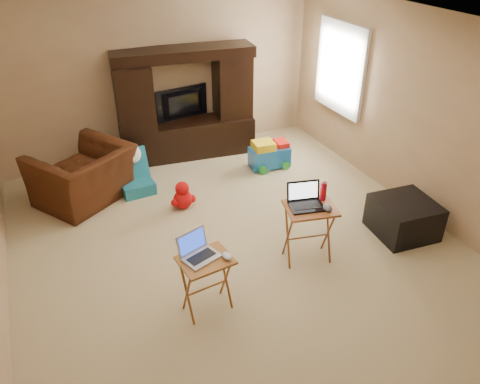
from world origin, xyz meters
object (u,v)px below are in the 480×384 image
child_rocker (135,173)px  water_bottle (323,191)px  tray_table_left (207,285)px  laptop_right (307,198)px  tray_table_right (308,234)px  laptop_left (201,248)px  ottoman (404,217)px  mouse_left (227,256)px  recliner (83,176)px  entertainment_center (186,104)px  television (184,104)px  push_toy (269,154)px  plush_toy (183,195)px  mouse_right (327,208)px

child_rocker → water_bottle: size_ratio=2.76×
tray_table_left → laptop_right: bearing=6.3°
tray_table_right → laptop_left: (-1.34, -0.24, 0.40)m
tray_table_left → tray_table_right: 1.34m
ottoman → mouse_left: bearing=-173.4°
tray_table_left → recliner: bearing=99.8°
water_bottle → entertainment_center: bearing=100.0°
tray_table_right → laptop_right: (-0.04, 0.02, 0.47)m
laptop_left → television: bearing=54.6°
tray_table_left → ottoman: bearing=-1.8°
push_toy → plush_toy: bearing=-156.0°
tray_table_left → mouse_right: 1.51m
laptop_left → plush_toy: bearing=58.4°
push_toy → television: bearing=138.5°
ottoman → laptop_left: size_ratio=2.08×
water_bottle → tray_table_left: bearing=-167.1°
tray_table_right → water_bottle: (0.20, 0.08, 0.45)m
ottoman → laptop_right: 1.50m
push_toy → mouse_right: 2.39m
ottoman → tray_table_right: size_ratio=0.98×
tray_table_left → television: bearing=67.7°
recliner → water_bottle: bearing=102.1°
entertainment_center → plush_toy: (-0.60, -1.49, -0.66)m
child_rocker → laptop_right: (1.35, -2.26, 0.52)m
ottoman → mouse_left: (-2.46, -0.28, 0.43)m
child_rocker → mouse_left: size_ratio=4.65×
television → water_bottle: bearing=91.7°
plush_toy → laptop_left: laptop_left is taller
entertainment_center → recliner: bearing=-149.5°
child_rocker → mouse_left: bearing=-87.5°
laptop_left → tray_table_left: bearing=-64.0°
recliner → push_toy: 2.74m
recliner → plush_toy: (1.14, -0.74, -0.18)m
laptop_left → push_toy: bearing=31.2°
child_rocker → tray_table_right: bearing=-61.9°
laptop_right → mouse_right: laptop_right is taller
tray_table_left → tray_table_right: size_ratio=0.90×
plush_toy → mouse_left: bearing=-95.6°
child_rocker → laptop_left: 2.56m
entertainment_center → television: 0.10m
recliner → mouse_left: 2.86m
recliner → ottoman: size_ratio=1.70×
television → mouse_right: (0.46, -3.32, -0.10)m
push_toy → water_bottle: 2.21m
ottoman → laptop_left: 2.74m
ottoman → mouse_right: bearing=-176.8°
television → ottoman: size_ratio=1.28×
entertainment_center → water_bottle: size_ratio=9.82×
plush_toy → laptop_left: size_ratio=1.20×
child_rocker → mouse_right: bearing=-61.0°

